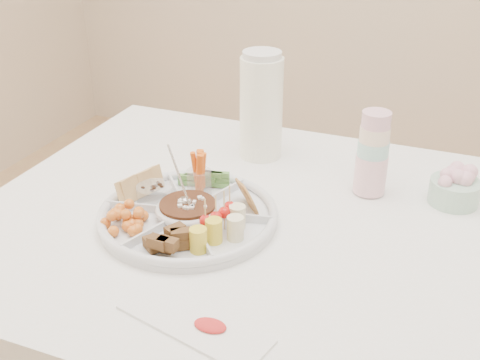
% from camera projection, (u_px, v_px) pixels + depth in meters
% --- Properties ---
extents(party_tray, '(0.45, 0.45, 0.04)m').
position_uv_depth(party_tray, '(188.00, 213.00, 1.29)').
color(party_tray, white).
rests_on(party_tray, dining_table).
extents(bean_dip, '(0.14, 0.14, 0.04)m').
position_uv_depth(bean_dip, '(188.00, 210.00, 1.28)').
color(bean_dip, black).
rests_on(bean_dip, party_tray).
extents(tortillas, '(0.12, 0.12, 0.06)m').
position_uv_depth(tortillas, '(245.00, 194.00, 1.31)').
color(tortillas, brown).
rests_on(tortillas, party_tray).
extents(carrot_cucumber, '(0.13, 0.13, 0.10)m').
position_uv_depth(carrot_cucumber, '(202.00, 169.00, 1.38)').
color(carrot_cucumber, orange).
rests_on(carrot_cucumber, party_tray).
extents(pita_raisins, '(0.13, 0.13, 0.06)m').
position_uv_depth(pita_raisins, '(147.00, 185.00, 1.35)').
color(pita_raisins, '#E3A953').
rests_on(pita_raisins, party_tray).
extents(cherries, '(0.12, 0.12, 0.04)m').
position_uv_depth(cherries, '(127.00, 218.00, 1.24)').
color(cherries, orange).
rests_on(cherries, party_tray).
extents(granola_chunks, '(0.12, 0.12, 0.05)m').
position_uv_depth(granola_chunks, '(170.00, 240.00, 1.17)').
color(granola_chunks, '#402812').
rests_on(granola_chunks, party_tray).
extents(banana_tomato, '(0.13, 0.13, 0.09)m').
position_uv_depth(banana_tomato, '(233.00, 219.00, 1.19)').
color(banana_tomato, '#FAE67C').
rests_on(banana_tomato, party_tray).
extents(cup_stack, '(0.08, 0.08, 0.20)m').
position_uv_depth(cup_stack, '(373.00, 153.00, 1.37)').
color(cup_stack, silver).
rests_on(cup_stack, dining_table).
extents(thermos, '(0.12, 0.12, 0.29)m').
position_uv_depth(thermos, '(261.00, 104.00, 1.53)').
color(thermos, white).
rests_on(thermos, dining_table).
extents(flower_bowl, '(0.14, 0.14, 0.08)m').
position_uv_depth(flower_bowl, '(455.00, 186.00, 1.35)').
color(flower_bowl, '#91B9A9').
rests_on(flower_bowl, dining_table).
extents(placemat, '(0.29, 0.15, 0.01)m').
position_uv_depth(placemat, '(194.00, 324.00, 1.00)').
color(placemat, white).
rests_on(placemat, dining_table).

